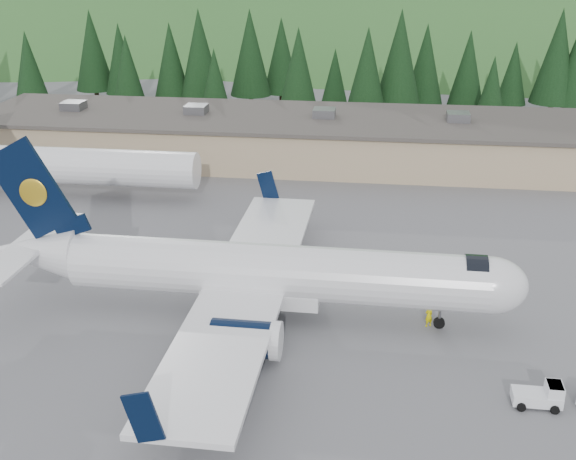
{
  "coord_description": "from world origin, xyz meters",
  "views": [
    {
      "loc": [
        6.43,
        -43.18,
        24.05
      ],
      "look_at": [
        0.0,
        6.0,
        4.0
      ],
      "focal_mm": 45.0,
      "sensor_mm": 36.0,
      "label": 1
    }
  ],
  "objects_px": {
    "second_airliner": "(60,164)",
    "ramp_worker": "(429,315)",
    "airliner": "(261,273)",
    "terminal_building": "(281,137)",
    "baggage_tug_a": "(541,395)"
  },
  "relations": [
    {
      "from": "baggage_tug_a",
      "to": "terminal_building",
      "type": "height_order",
      "value": "terminal_building"
    },
    {
      "from": "airliner",
      "to": "ramp_worker",
      "type": "distance_m",
      "value": 11.56
    },
    {
      "from": "airliner",
      "to": "terminal_building",
      "type": "height_order",
      "value": "airliner"
    },
    {
      "from": "airliner",
      "to": "ramp_worker",
      "type": "bearing_deg",
      "value": 0.69
    },
    {
      "from": "airliner",
      "to": "terminal_building",
      "type": "distance_m",
      "value": 38.19
    },
    {
      "from": "baggage_tug_a",
      "to": "terminal_building",
      "type": "xyz_separation_m",
      "value": [
        -21.0,
        46.14,
        1.99
      ]
    },
    {
      "from": "airliner",
      "to": "baggage_tug_a",
      "type": "bearing_deg",
      "value": -24.75
    },
    {
      "from": "second_airliner",
      "to": "ramp_worker",
      "type": "bearing_deg",
      "value": -32.04
    },
    {
      "from": "second_airliner",
      "to": "airliner",
      "type": "bearing_deg",
      "value": -42.66
    },
    {
      "from": "ramp_worker",
      "to": "baggage_tug_a",
      "type": "bearing_deg",
      "value": 89.36
    },
    {
      "from": "second_airliner",
      "to": "ramp_worker",
      "type": "distance_m",
      "value": 41.56
    },
    {
      "from": "airliner",
      "to": "ramp_worker",
      "type": "height_order",
      "value": "airliner"
    },
    {
      "from": "airliner",
      "to": "second_airliner",
      "type": "bearing_deg",
      "value": 138.14
    },
    {
      "from": "second_airliner",
      "to": "ramp_worker",
      "type": "xyz_separation_m",
      "value": [
        35.17,
        -22.01,
        -2.5
      ]
    },
    {
      "from": "baggage_tug_a",
      "to": "second_airliner",
      "type": "bearing_deg",
      "value": 144.26
    }
  ]
}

